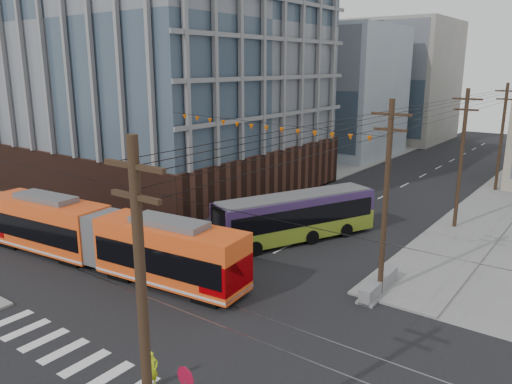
% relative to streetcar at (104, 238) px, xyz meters
% --- Properties ---
extents(ground, '(160.00, 160.00, 0.00)m').
position_rel_streetcar_xyz_m(ground, '(7.36, -4.37, -1.97)').
color(ground, slate).
extents(office_building, '(30.00, 25.00, 28.60)m').
position_rel_streetcar_xyz_m(office_building, '(-14.64, 18.63, 12.33)').
color(office_building, '#381E16').
rests_on(office_building, ground).
extents(bg_bldg_nw_near, '(18.00, 16.00, 18.00)m').
position_rel_streetcar_xyz_m(bg_bldg_nw_near, '(-9.64, 47.63, 7.03)').
color(bg_bldg_nw_near, '#8C99A5').
rests_on(bg_bldg_nw_near, ground).
extents(bg_bldg_nw_far, '(16.00, 18.00, 20.00)m').
position_rel_streetcar_xyz_m(bg_bldg_nw_far, '(-6.64, 67.63, 8.03)').
color(bg_bldg_nw_far, gray).
rests_on(bg_bldg_nw_far, ground).
extents(utility_pole_near, '(0.30, 0.30, 11.00)m').
position_rel_streetcar_xyz_m(utility_pole_near, '(15.86, -10.37, 3.53)').
color(utility_pole_near, black).
rests_on(utility_pole_near, ground).
extents(streetcar, '(20.64, 4.97, 3.94)m').
position_rel_streetcar_xyz_m(streetcar, '(0.00, 0.00, 0.00)').
color(streetcar, '#F95319').
rests_on(streetcar, ground).
extents(city_bus, '(7.69, 12.70, 3.59)m').
position_rel_streetcar_xyz_m(city_bus, '(7.12, 11.63, -0.17)').
color(city_bus, '#382251').
rests_on(city_bus, ground).
extents(parked_car_silver, '(3.10, 4.58, 1.43)m').
position_rel_streetcar_xyz_m(parked_car_silver, '(1.52, 10.66, -1.26)').
color(parked_car_silver, gray).
rests_on(parked_car_silver, ground).
extents(parked_car_white, '(3.12, 4.69, 1.26)m').
position_rel_streetcar_xyz_m(parked_car_white, '(2.41, 12.55, -1.34)').
color(parked_car_white, silver).
rests_on(parked_car_white, ground).
extents(parked_car_grey, '(3.67, 5.11, 1.29)m').
position_rel_streetcar_xyz_m(parked_car_grey, '(2.45, 20.82, -1.32)').
color(parked_car_grey, '#505052').
rests_on(parked_car_grey, ground).
extents(pedestrian, '(0.41, 0.60, 1.60)m').
position_rel_streetcar_xyz_m(pedestrian, '(11.82, -6.75, -1.17)').
color(pedestrian, '#D9FA18').
rests_on(pedestrian, ground).
extents(jersey_barrier, '(1.11, 4.40, 0.87)m').
position_rel_streetcar_xyz_m(jersey_barrier, '(15.66, 6.98, -1.53)').
color(jersey_barrier, slate).
rests_on(jersey_barrier, ground).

